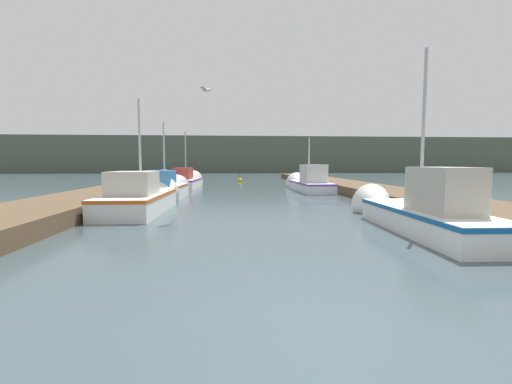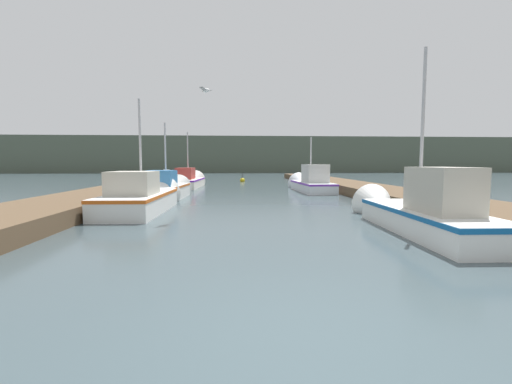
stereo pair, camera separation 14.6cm
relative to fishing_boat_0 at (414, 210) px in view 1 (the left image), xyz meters
The scene contains 15 objects.
ground_plane 6.69m from the fishing_boat_0, 125.72° to the right, with size 200.00×200.00×0.00m.
dock_left 14.82m from the fishing_boat_0, 134.45° to the left, with size 2.88×40.00×0.48m.
dock_right 10.89m from the fishing_boat_0, 76.27° to the left, with size 2.88×40.00×0.48m.
distant_shore_ridge 57.98m from the fishing_boat_0, 93.86° to the left, with size 120.00×16.00×6.28m.
fishing_boat_0 is the anchor object (origin of this frame).
fishing_boat_1 8.93m from the fishing_boat_0, 152.19° to the left, with size 1.86×5.78×4.41m.
fishing_boat_2 11.34m from the fishing_boat_0, 133.93° to the left, with size 1.87×4.94×4.02m.
fishing_boat_3 12.15m from the fishing_boat_0, 90.14° to the left, with size 1.76×6.15×3.70m.
fishing_boat_4 17.96m from the fishing_boat_0, 115.95° to the left, with size 2.00×6.02×4.38m.
mooring_piling_0 13.28m from the fishing_boat_0, 131.80° to the left, with size 0.30×0.30×1.16m.
mooring_piling_1 1.55m from the fishing_boat_0, 31.25° to the left, with size 0.27×0.27×1.14m.
mooring_piling_2 19.28m from the fishing_boat_0, 86.45° to the left, with size 0.24×0.24×1.09m.
mooring_piling_3 15.99m from the fishing_boat_0, 123.80° to the left, with size 0.36×0.36×1.30m.
channel_buoy 22.77m from the fishing_boat_0, 99.80° to the left, with size 0.44×0.44×0.94m.
seagull_lead 6.90m from the fishing_boat_0, 156.91° to the left, with size 0.36×0.54×0.12m.
Camera 1 is at (-0.88, -3.07, 1.71)m, focal length 24.00 mm.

